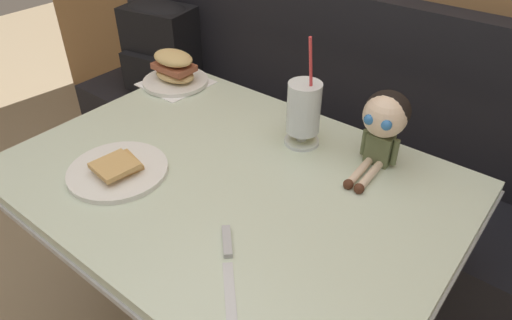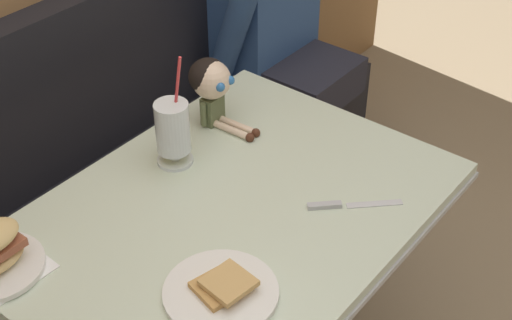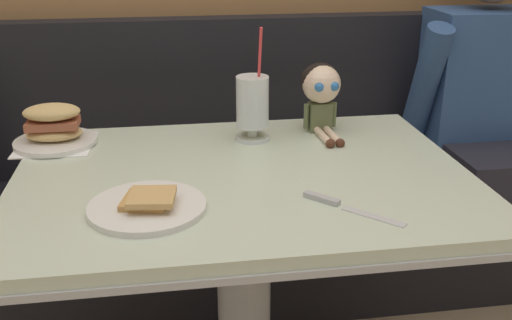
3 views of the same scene
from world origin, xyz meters
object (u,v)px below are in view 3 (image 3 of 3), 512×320
at_px(milkshake_glass, 252,105).
at_px(butter_knife, 336,204).
at_px(sandwich_plate, 54,129).
at_px(toast_plate, 148,205).
at_px(diner_patron, 483,93).
at_px(seated_doll, 321,88).

height_order(milkshake_glass, butter_knife, milkshake_glass).
bearing_deg(milkshake_glass, sandwich_plate, 176.02).
bearing_deg(sandwich_plate, toast_plate, -59.94).
height_order(sandwich_plate, butter_knife, sandwich_plate).
xyz_separation_m(toast_plate, diner_patron, (1.16, 0.75, -0.01)).
distance_m(sandwich_plate, butter_knife, 0.81).
bearing_deg(seated_doll, toast_plate, -137.40).
xyz_separation_m(butter_knife, diner_patron, (0.76, 0.79, -0.00)).
distance_m(sandwich_plate, diner_patron, 1.45).
height_order(milkshake_glass, diner_patron, diner_patron).
xyz_separation_m(milkshake_glass, seated_doll, (0.20, 0.05, 0.03)).
height_order(toast_plate, butter_knife, toast_plate).
height_order(toast_plate, sandwich_plate, sandwich_plate).
xyz_separation_m(toast_plate, butter_knife, (0.40, -0.04, -0.01)).
relative_size(butter_knife, diner_patron, 0.22).
height_order(milkshake_glass, sandwich_plate, milkshake_glass).
height_order(toast_plate, milkshake_glass, milkshake_glass).
height_order(sandwich_plate, diner_patron, diner_patron).
distance_m(seated_doll, diner_patron, 0.75).
distance_m(toast_plate, seated_doll, 0.67).
distance_m(butter_knife, seated_doll, 0.51).
height_order(toast_plate, diner_patron, diner_patron).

